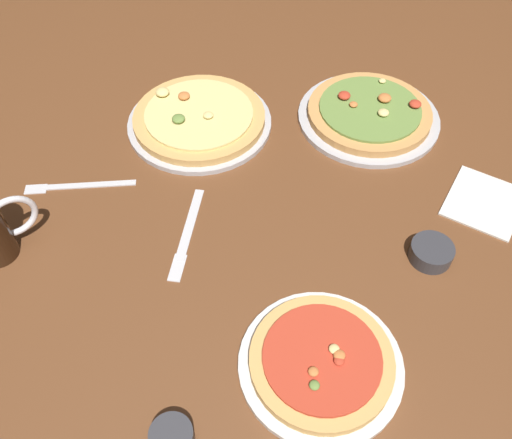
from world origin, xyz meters
The scene contains 9 objects.
ground_plane centered at (0.00, 0.00, -0.01)m, with size 2.40×2.40×0.03m, color brown.
pizza_plate_near centered at (0.18, -0.24, 0.02)m, with size 0.26×0.26×0.05m.
pizza_plate_far centered at (0.15, 0.38, 0.02)m, with size 0.32×0.32×0.05m.
pizza_plate_side centered at (-0.21, 0.24, 0.02)m, with size 0.33×0.33×0.05m.
ramekin_sauce centered at (0.33, 0.02, 0.02)m, with size 0.08×0.08×0.03m, color #333338.
ramekin_butter centered at (0.01, -0.42, 0.02)m, with size 0.06×0.06×0.04m, color #333338.
napkin_folded centered at (0.42, 0.19, 0.00)m, with size 0.14×0.15×0.01m, color silver.
fork_left centered at (-0.38, -0.01, 0.00)m, with size 0.22×0.10×0.01m.
knife_right centered at (-0.12, -0.06, 0.00)m, with size 0.05×0.22×0.01m.
Camera 1 is at (0.20, -0.63, 0.82)m, focal length 38.05 mm.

